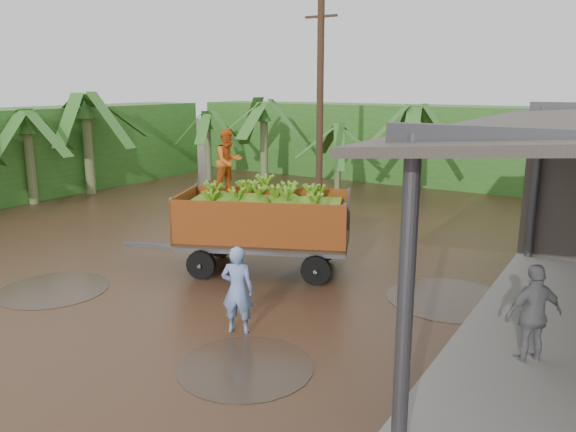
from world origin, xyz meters
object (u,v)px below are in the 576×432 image
(banana_trailer, at_px, (263,220))
(man_grey, at_px, (534,315))
(man_blue, at_px, (237,290))
(utility_pole, at_px, (320,109))

(banana_trailer, bearing_deg, man_grey, -37.98)
(man_blue, bearing_deg, banana_trailer, -84.30)
(utility_pole, bearing_deg, man_blue, -69.62)
(man_blue, xyz_separation_m, man_grey, (4.85, 1.56, 0.03))
(man_blue, relative_size, man_grey, 0.96)
(banana_trailer, bearing_deg, utility_pole, 83.42)
(man_grey, height_order, utility_pole, utility_pole)
(banana_trailer, height_order, man_grey, banana_trailer)
(man_grey, distance_m, utility_pole, 11.89)
(man_blue, bearing_deg, man_grey, 176.57)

